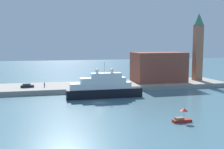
# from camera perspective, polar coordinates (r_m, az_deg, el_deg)

# --- Properties ---
(ground) EXTENTS (400.00, 400.00, 0.00)m
(ground) POSITION_cam_1_polar(r_m,az_deg,el_deg) (81.05, -2.58, -5.80)
(ground) COLOR slate
(quay_dock) EXTENTS (110.00, 19.18, 1.61)m
(quay_dock) POSITION_cam_1_polar(r_m,az_deg,el_deg) (105.70, -5.28, -2.47)
(quay_dock) COLOR gray
(quay_dock) RESTS_ON ground
(large_yacht) EXTENTS (23.97, 3.85, 11.40)m
(large_yacht) POSITION_cam_1_polar(r_m,az_deg,el_deg) (87.67, -1.76, -2.75)
(large_yacht) COLOR black
(large_yacht) RESTS_ON ground
(small_motorboat) EXTENTS (4.22, 1.79, 3.09)m
(small_motorboat) POSITION_cam_1_polar(r_m,az_deg,el_deg) (63.35, 14.22, -8.43)
(small_motorboat) COLOR #B22319
(small_motorboat) RESTS_ON ground
(harbor_building) EXTENTS (20.39, 12.70, 11.80)m
(harbor_building) POSITION_cam_1_polar(r_m,az_deg,el_deg) (114.36, 9.51, 1.54)
(harbor_building) COLOR brown
(harbor_building) RESTS_ON quay_dock
(bell_tower) EXTENTS (4.09, 4.09, 27.85)m
(bell_tower) POSITION_cam_1_polar(r_m,az_deg,el_deg) (121.58, 17.25, 6.00)
(bell_tower) COLOR #9E664C
(bell_tower) RESTS_ON quay_dock
(parked_car) EXTENTS (4.52, 1.77, 1.30)m
(parked_car) POSITION_cam_1_polar(r_m,az_deg,el_deg) (102.50, -17.01, -2.24)
(parked_car) COLOR black
(parked_car) RESTS_ON quay_dock
(person_figure) EXTENTS (0.36, 0.36, 1.79)m
(person_figure) POSITION_cam_1_polar(r_m,az_deg,el_deg) (101.74, -13.70, -2.04)
(person_figure) COLOR #334C8C
(person_figure) RESTS_ON quay_dock
(mooring_bollard) EXTENTS (0.40, 0.40, 0.82)m
(mooring_bollard) POSITION_cam_1_polar(r_m,az_deg,el_deg) (97.22, -4.08, -2.52)
(mooring_bollard) COLOR black
(mooring_bollard) RESTS_ON quay_dock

